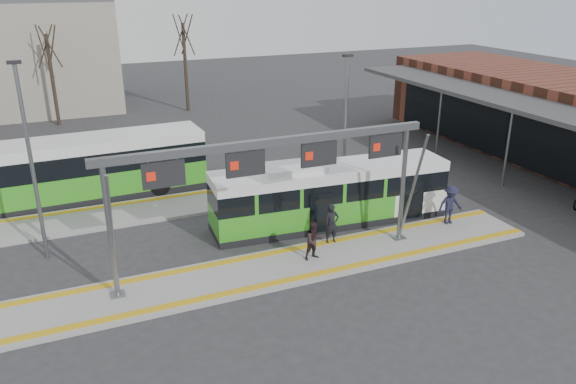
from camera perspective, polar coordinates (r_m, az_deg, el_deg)
name	(u,v)px	position (r m, az deg, el deg)	size (l,w,h in m)	color
ground	(286,268)	(22.67, -0.16, -7.72)	(120.00, 120.00, 0.00)	#2D2D30
platform_main	(286,266)	(22.64, -0.16, -7.56)	(22.00, 3.00, 0.15)	gray
platform_second	(149,210)	(28.69, -13.89, -1.78)	(20.00, 3.00, 0.15)	gray
tactile_main	(286,264)	(22.60, -0.16, -7.37)	(22.00, 2.65, 0.02)	gold
tactile_second	(145,200)	(29.72, -14.30, -0.83)	(20.00, 0.35, 0.02)	gold
gantry	(275,165)	(21.04, -1.32, 2.72)	(13.00, 1.68, 5.20)	slate
hero_bus	(330,195)	(26.22, 4.26, -0.26)	(11.30, 3.14, 3.07)	black
bg_bus_green	(78,170)	(30.86, -20.56, 2.10)	(12.97, 3.19, 3.22)	black
passenger_a	(332,224)	(24.10, 4.47, -3.23)	(0.64, 0.42, 1.76)	black
passenger_b	(314,241)	(22.73, 2.68, -4.96)	(0.78, 0.61, 1.61)	#2C1D1F
passenger_c	(450,205)	(26.91, 16.16, -1.25)	(1.20, 0.69, 1.86)	#1C1C33
tree_left	(48,47)	(46.84, -23.23, 13.36)	(1.40, 1.40, 7.83)	#382B21
tree_mid	(183,36)	(48.99, -10.57, 15.34)	(1.40, 1.40, 8.30)	#382B21
lamp_west	(31,160)	(23.97, -24.67, 3.00)	(0.50, 0.25, 8.06)	slate
lamp_east	(345,122)	(29.27, 5.85, 7.09)	(0.50, 0.25, 7.32)	slate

